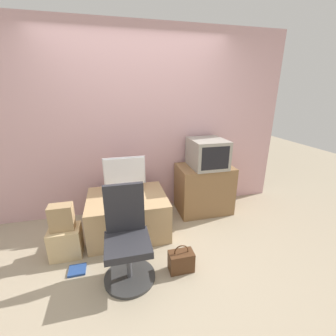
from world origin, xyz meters
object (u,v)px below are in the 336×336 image
Objects in this scene: cardboard_box_lower at (66,242)px; book at (77,270)px; main_monitor at (125,174)px; keyboard at (124,198)px; office_chair at (127,242)px; crt_tv at (207,153)px; handbag at (181,261)px; mouse at (140,195)px.

cardboard_box_lower is 2.01× the size of book.
main_monitor is 0.32m from keyboard.
keyboard is 0.71m from office_chair.
crt_tv is at bearing 16.44° from cardboard_box_lower.
handbag is 1.80× the size of book.
keyboard is at bearing -165.34° from crt_tv.
keyboard is 0.79m from cardboard_box_lower.
handbag is (0.47, -0.99, -0.63)m from main_monitor.
main_monitor reaches higher than office_chair.
main_monitor is at bearing 86.40° from office_chair.
crt_tv is at bearing 56.88° from handbag.
keyboard is at bearing 88.26° from office_chair.
crt_tv is (1.02, 0.29, 0.39)m from mouse.
cardboard_box_lower is at bearing -147.23° from main_monitor.
mouse is 1.05m from book.
crt_tv is 2.15m from book.
main_monitor is at bearing 80.51° from keyboard.
crt_tv is 3.21× the size of book.
cardboard_box_lower is (-1.89, -0.56, -0.75)m from crt_tv.
handbag reaches higher than book.
office_chair is 2.76× the size of cardboard_box_lower.
handbag is (-0.71, -1.09, -0.81)m from crt_tv.
keyboard reaches higher than handbag.
crt_tv reaches higher than office_chair.
cardboard_box_lower is at bearing -163.00° from mouse.
main_monitor is 1.74× the size of handbag.
handbag is at bearing -7.92° from office_chair.
crt_tv is 1.53m from handbag.
cardboard_box_lower is (-0.71, -0.46, -0.57)m from main_monitor.
crt_tv is at bearing 14.66° from keyboard.
book is (-1.75, -0.85, -0.91)m from crt_tv.
mouse is at bearing -164.03° from crt_tv.
keyboard is 0.86× the size of cardboard_box_lower.
office_chair is 5.54× the size of book.
office_chair is at bearing 172.08° from handbag.
main_monitor is 1.56× the size of cardboard_box_lower.
main_monitor is 9.10× the size of mouse.
office_chair is at bearing -35.05° from cardboard_box_lower.
main_monitor is at bearing 115.21° from handbag.
mouse is at bearing 73.40° from office_chair.
book is (0.14, -0.29, -0.16)m from cardboard_box_lower.
crt_tv reaches higher than book.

